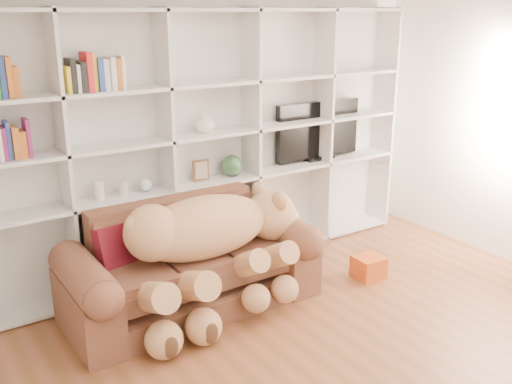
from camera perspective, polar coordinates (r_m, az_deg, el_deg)
wall_back at (r=5.37m, az=-5.67°, el=6.71°), size 5.00×0.02×2.70m
bookshelf at (r=5.15m, az=-7.28°, el=5.68°), size 4.43×0.35×2.40m
sofa at (r=4.77m, az=-6.57°, el=-7.75°), size 2.05×0.89×0.86m
teddy_bear at (r=4.55m, az=-4.60°, el=-4.93°), size 1.69×0.89×0.98m
throw_pillow at (r=4.58m, az=-13.62°, el=-5.33°), size 0.38×0.27×0.37m
gift_box at (r=5.41m, az=11.18°, el=-7.39°), size 0.27×0.25×0.21m
tv at (r=6.01m, az=6.19°, el=6.09°), size 1.03×0.18×0.61m
picture_frame at (r=5.24m, az=-5.55°, el=2.19°), size 0.16×0.04×0.20m
green_vase at (r=5.40m, az=-2.43°, el=2.66°), size 0.20×0.20×0.20m
figurine_tall at (r=4.89m, az=-15.44°, el=0.18°), size 0.11×0.11×0.17m
figurine_short at (r=4.96m, az=-13.09°, el=0.40°), size 0.10×0.10×0.13m
snow_globe at (r=5.03m, az=-10.97°, el=0.71°), size 0.11×0.11×0.11m
shelf_vase at (r=5.16m, az=-5.18°, el=6.95°), size 0.20×0.20×0.19m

